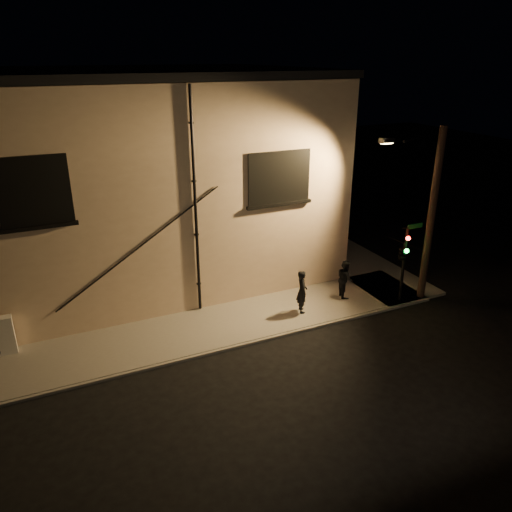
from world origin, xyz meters
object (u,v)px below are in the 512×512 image
pedestrian_b (345,279)px  streetlamp_pole (429,212)px  traffic_signal (403,252)px  pedestrian_a (302,291)px

pedestrian_b → streetlamp_pole: size_ratio=0.22×
traffic_signal → streetlamp_pole: streetlamp_pole is taller
pedestrian_a → pedestrian_b: bearing=-63.9°
pedestrian_b → streetlamp_pole: (2.75, -1.26, 2.82)m
pedestrian_a → traffic_signal: (3.89, -0.93, 1.29)m
pedestrian_a → streetlamp_pole: (4.99, -0.86, 2.75)m
pedestrian_a → pedestrian_b: 2.27m
pedestrian_a → streetlamp_pole: size_ratio=0.24×
traffic_signal → pedestrian_b: bearing=141.3°
streetlamp_pole → traffic_signal: bearing=-176.4°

